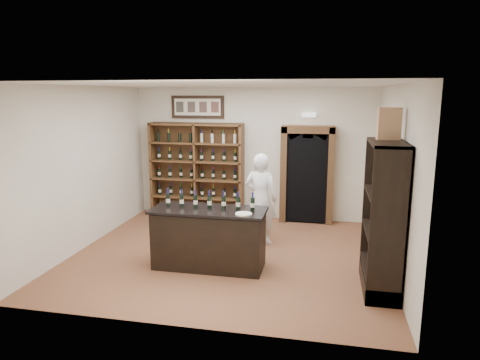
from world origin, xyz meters
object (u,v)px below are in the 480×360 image
tasting_counter (209,238)px  counter_bottle_0 (168,200)px  side_cabinet (384,241)px  wine_shelf (197,170)px  shopkeeper (261,199)px  wine_crate (389,124)px

tasting_counter → counter_bottle_0: bearing=175.3°
tasting_counter → side_cabinet: (2.72, -0.30, 0.26)m
wine_shelf → shopkeeper: wine_shelf is taller
tasting_counter → counter_bottle_0: (-0.72, 0.06, 0.61)m
wine_crate → side_cabinet: bearing=-93.6°
shopkeeper → wine_crate: bearing=155.2°
wine_shelf → counter_bottle_0: wine_shelf is taller
counter_bottle_0 → shopkeeper: shopkeeper is taller
side_cabinet → wine_shelf: bearing=139.8°
counter_bottle_0 → wine_crate: wine_crate is taller
wine_shelf → side_cabinet: same height
side_cabinet → wine_crate: bearing=92.1°
side_cabinet → wine_crate: wine_crate is taller
wine_crate → wine_shelf: bearing=136.2°
counter_bottle_0 → side_cabinet: side_cabinet is taller
shopkeeper → counter_bottle_0: bearing=51.8°
wine_shelf → side_cabinet: bearing=-40.2°
counter_bottle_0 → tasting_counter: bearing=-4.7°
wine_shelf → tasting_counter: size_ratio=1.17×
wine_shelf → counter_bottle_0: 2.90m
side_cabinet → wine_crate: size_ratio=4.79×
side_cabinet → shopkeeper: (-2.07, 1.62, 0.13)m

